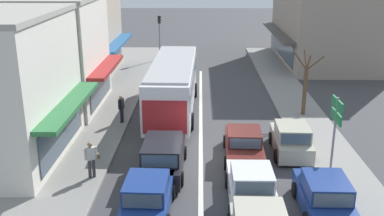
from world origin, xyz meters
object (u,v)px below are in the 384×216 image
object	(u,v)px
pedestrian_with_handbag_near	(91,157)
traffic_light_downstreet	(159,30)
street_tree_right	(305,86)
pedestrian_browsing_midblock	(121,107)
wagon_behind_bus_near	(163,157)
hatchback_adjacent_lane_trail	(148,197)
sedan_queue_gap_filler	(251,188)
parked_hatchback_kerb_second	(291,140)
city_bus	(173,83)
parked_hatchback_kerb_front	(324,196)
directional_road_sign	(336,118)
sedan_behind_bus_mid	(244,145)

from	to	relation	value
pedestrian_with_handbag_near	traffic_light_downstreet	bearing A→B (deg)	87.95
street_tree_right	pedestrian_browsing_midblock	xyz separation A→B (m)	(-10.78, -1.70, -0.84)
wagon_behind_bus_near	hatchback_adjacent_lane_trail	xyz separation A→B (m)	(-0.30, -3.52, -0.04)
sedan_queue_gap_filler	pedestrian_with_handbag_near	xyz separation A→B (m)	(-6.64, 1.79, 0.40)
sedan_queue_gap_filler	parked_hatchback_kerb_second	distance (m)	5.38
sedan_queue_gap_filler	pedestrian_with_handbag_near	distance (m)	6.89
city_bus	pedestrian_with_handbag_near	xyz separation A→B (m)	(-2.96, -9.19, -0.81)
parked_hatchback_kerb_front	parked_hatchback_kerb_second	size ratio (longest dim) A/B	0.99
directional_road_sign	pedestrian_with_handbag_near	world-z (taller)	directional_road_sign
sedan_behind_bus_mid	parked_hatchback_kerb_front	size ratio (longest dim) A/B	1.14
hatchback_adjacent_lane_trail	parked_hatchback_kerb_second	bearing A→B (deg)	41.63
parked_hatchback_kerb_front	pedestrian_browsing_midblock	world-z (taller)	pedestrian_browsing_midblock
parked_hatchback_kerb_front	pedestrian_browsing_midblock	distance (m)	13.08
city_bus	parked_hatchback_kerb_second	size ratio (longest dim) A/B	2.91
hatchback_adjacent_lane_trail	pedestrian_with_handbag_near	bearing A→B (deg)	135.22
traffic_light_downstreet	sedan_behind_bus_mid	bearing A→B (deg)	-74.80
pedestrian_browsing_midblock	street_tree_right	bearing A→B (deg)	8.95
sedan_queue_gap_filler	sedan_behind_bus_mid	bearing A→B (deg)	88.86
city_bus	wagon_behind_bus_near	xyz separation A→B (m)	(0.04, -8.35, -1.14)
hatchback_adjacent_lane_trail	sedan_behind_bus_mid	xyz separation A→B (m)	(4.02, 5.06, -0.05)
street_tree_right	hatchback_adjacent_lane_trail	bearing A→B (deg)	-126.13
directional_road_sign	street_tree_right	distance (m)	7.97
pedestrian_with_handbag_near	parked_hatchback_kerb_second	bearing A→B (deg)	18.26
directional_road_sign	pedestrian_browsing_midblock	distance (m)	12.12
directional_road_sign	hatchback_adjacent_lane_trail	bearing A→B (deg)	-156.60
parked_hatchback_kerb_second	street_tree_right	distance (m)	5.97
sedan_queue_gap_filler	traffic_light_downstreet	world-z (taller)	traffic_light_downstreet
city_bus	sedan_behind_bus_mid	xyz separation A→B (m)	(3.76, -6.80, -1.22)
hatchback_adjacent_lane_trail	parked_hatchback_kerb_second	size ratio (longest dim) A/B	1.00
city_bus	sedan_queue_gap_filler	bearing A→B (deg)	-71.47
city_bus	traffic_light_downstreet	distance (m)	14.97
traffic_light_downstreet	hatchback_adjacent_lane_trail	bearing A→B (deg)	-86.04
sedan_behind_bus_mid	traffic_light_downstreet	distance (m)	22.48
city_bus	street_tree_right	bearing A→B (deg)	-4.50
sedan_queue_gap_filler	street_tree_right	xyz separation A→B (m)	(4.27, 10.35, 1.24)
sedan_queue_gap_filler	pedestrian_browsing_midblock	size ratio (longest dim) A/B	2.58
hatchback_adjacent_lane_trail	sedan_behind_bus_mid	bearing A→B (deg)	51.54
sedan_behind_bus_mid	pedestrian_browsing_midblock	bearing A→B (deg)	145.82
directional_road_sign	pedestrian_with_handbag_near	xyz separation A→B (m)	(-10.40, -0.65, -1.64)
sedan_behind_bus_mid	pedestrian_browsing_midblock	distance (m)	7.98
directional_road_sign	pedestrian_with_handbag_near	size ratio (longest dim) A/B	2.21
hatchback_adjacent_lane_trail	sedan_behind_bus_mid	size ratio (longest dim) A/B	0.88
street_tree_right	traffic_light_downstreet	bearing A→B (deg)	123.11
parked_hatchback_kerb_second	directional_road_sign	world-z (taller)	directional_road_sign
sedan_behind_bus_mid	parked_hatchback_kerb_second	world-z (taller)	parked_hatchback_kerb_second
parked_hatchback_kerb_second	pedestrian_with_handbag_near	xyz separation A→B (m)	(-9.09, -3.00, 0.36)
sedan_behind_bus_mid	pedestrian_with_handbag_near	world-z (taller)	pedestrian_with_handbag_near
parked_hatchback_kerb_second	pedestrian_with_handbag_near	bearing A→B (deg)	-161.74
hatchback_adjacent_lane_trail	pedestrian_browsing_midblock	xyz separation A→B (m)	(-2.57, 9.54, 0.36)
hatchback_adjacent_lane_trail	traffic_light_downstreet	bearing A→B (deg)	93.96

